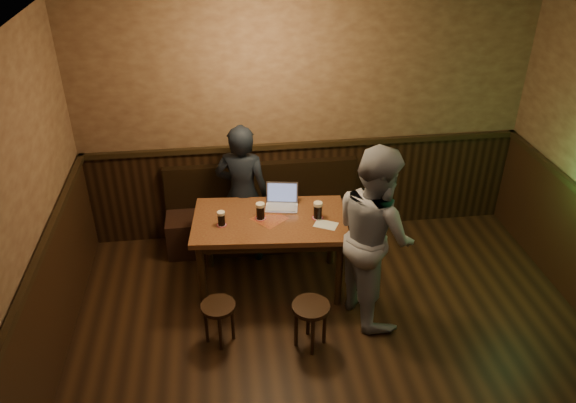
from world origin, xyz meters
The scene contains 12 objects.
room centered at (0.00, 0.22, 1.20)m, with size 5.04×6.04×2.84m.
bench centered at (-0.52, 2.75, 0.31)m, with size 2.20×0.50×0.95m.
pub_table centered at (-0.52, 1.95, 0.71)m, with size 1.59×1.00×0.82m.
stool_left centered at (-1.07, 1.18, 0.34)m, with size 0.32×0.32×0.43m.
stool_right centered at (-0.25, 1.02, 0.37)m, with size 0.34×0.34×0.46m.
pint_left centered at (-0.99, 1.90, 0.89)m, with size 0.10×0.10×0.15m.
pint_mid centered at (-0.60, 1.97, 0.90)m, with size 0.11×0.11×0.17m.
pint_right centered at (-0.04, 1.91, 0.90)m, with size 0.11×0.11×0.18m.
laptop centered at (-0.36, 2.18, 0.87)m, with size 0.37×0.31×0.23m.
menu centered at (0.02, 1.77, 0.81)m, with size 0.22×0.15×0.00m, color silver.
person_suit centered at (-0.75, 2.50, 0.80)m, with size 0.58×0.38×1.60m, color black.
person_grey centered at (0.41, 1.43, 0.89)m, with size 0.87×0.68×1.78m, color #929297.
Camera 1 is at (-0.94, -2.74, 3.79)m, focal length 35.00 mm.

